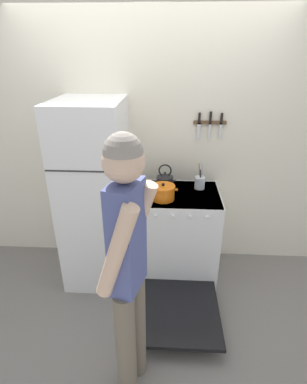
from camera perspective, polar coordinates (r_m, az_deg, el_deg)
ground_plane at (r=3.59m, az=-0.37°, el=-11.20°), size 14.00×14.00×0.00m
wall_back at (r=3.04m, az=-0.40°, el=8.85°), size 10.00×0.06×2.55m
refrigerator at (r=2.90m, az=-10.98°, el=-0.72°), size 0.59×0.74×1.77m
stove_range at (r=3.04m, az=4.91°, el=-8.44°), size 0.74×1.36×0.91m
dutch_oven_pot at (r=2.70m, az=1.83°, el=-0.06°), size 0.26×0.22×0.16m
tea_kettle at (r=2.92m, az=2.22°, el=2.23°), size 0.20×0.16×0.25m
utensil_jar at (r=2.95m, az=8.82°, el=1.86°), size 0.10×0.10×0.27m
person at (r=1.77m, az=-4.84°, el=-13.82°), size 0.35×0.42×1.80m
wall_knife_strip at (r=2.95m, az=10.69°, el=12.94°), size 0.31×0.03×0.27m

